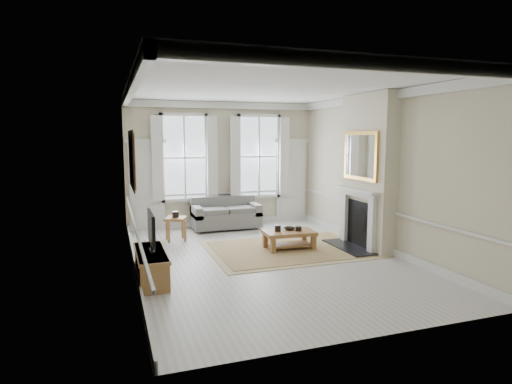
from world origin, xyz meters
name	(u,v)px	position (x,y,z in m)	size (l,w,h in m)	color
floor	(268,259)	(0.00, 0.00, 0.00)	(7.20, 7.20, 0.00)	#B7B5AD
ceiling	(268,88)	(0.00, 0.00, 3.40)	(7.20, 7.20, 0.00)	white
back_wall	(222,164)	(0.00, 3.60, 1.70)	(5.20, 5.20, 0.00)	beige
left_wall	(131,180)	(-2.60, 0.00, 1.70)	(7.20, 7.20, 0.00)	beige
right_wall	(380,172)	(2.60, 0.00, 1.70)	(7.20, 7.20, 0.00)	beige
window_left	(185,158)	(-1.05, 3.55, 1.90)	(1.26, 0.20, 2.20)	#B2BCC6
window_right	(259,157)	(1.05, 3.55, 1.90)	(1.26, 0.20, 2.20)	#B2BCC6
door_left	(147,187)	(-2.05, 3.56, 1.15)	(0.90, 0.08, 2.30)	silver
door_right	(291,182)	(2.05, 3.56, 1.15)	(0.90, 0.08, 2.30)	silver
painting	(132,159)	(-2.56, 0.30, 2.05)	(0.05, 1.66, 1.06)	#A0651B
chimney_breast	(368,172)	(2.43, 0.20, 1.70)	(0.35, 1.70, 3.38)	beige
hearth	(349,247)	(2.00, 0.20, 0.03)	(0.55, 1.50, 0.05)	black
fireplace	(358,215)	(2.20, 0.20, 0.73)	(0.21, 1.45, 1.33)	silver
mirror	(360,156)	(2.21, 0.20, 2.05)	(0.06, 1.26, 1.06)	gold
sofa	(225,215)	(-0.06, 3.11, 0.36)	(1.79, 0.87, 0.85)	slate
side_table	(176,222)	(-1.52, 2.19, 0.45)	(0.60, 0.60, 0.56)	brown
rug	(289,249)	(0.72, 0.56, 0.01)	(3.50, 2.60, 0.02)	#A68555
coffee_table	(289,235)	(0.72, 0.56, 0.33)	(1.14, 0.71, 0.41)	brown
ceramic_pot_a	(278,228)	(0.47, 0.61, 0.48)	(0.13, 0.13, 0.13)	black
ceramic_pot_b	(299,229)	(0.92, 0.51, 0.46)	(0.14, 0.14, 0.10)	black
bowl	(290,229)	(0.77, 0.66, 0.44)	(0.24, 0.24, 0.06)	black
tv_stand	(151,266)	(-2.34, -0.55, 0.26)	(0.46, 1.44, 0.51)	brown
tv	(151,229)	(-2.32, -0.55, 0.91)	(0.08, 0.90, 0.68)	black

